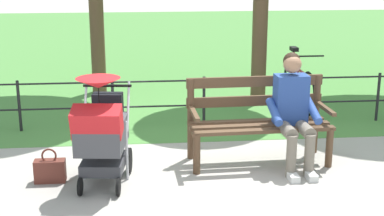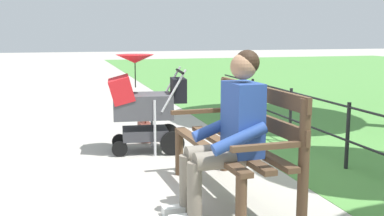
# 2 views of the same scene
# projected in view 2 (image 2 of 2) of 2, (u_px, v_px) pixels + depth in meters

# --- Properties ---
(ground_plane) EXTENTS (60.00, 60.00, 0.00)m
(ground_plane) POSITION_uv_depth(u_px,v_px,m) (210.00, 181.00, 4.43)
(ground_plane) COLOR #ADA89E
(park_bench) EXTENTS (1.62, 0.66, 0.96)m
(park_bench) POSITION_uv_depth(u_px,v_px,m) (240.00, 137.00, 3.94)
(park_bench) COLOR brown
(park_bench) RESTS_ON ground
(person_on_bench) EXTENTS (0.55, 0.74, 1.28)m
(person_on_bench) POSITION_uv_depth(u_px,v_px,m) (229.00, 129.00, 3.53)
(person_on_bench) COLOR slate
(person_on_bench) RESTS_ON ground
(stroller) EXTENTS (0.59, 0.93, 1.15)m
(stroller) POSITION_uv_depth(u_px,v_px,m) (142.00, 102.00, 5.43)
(stroller) COLOR black
(stroller) RESTS_ON ground
(handbag) EXTENTS (0.32, 0.14, 0.37)m
(handbag) POSITION_uv_depth(u_px,v_px,m) (145.00, 131.00, 6.07)
(handbag) COLOR brown
(handbag) RESTS_ON ground
(park_fence) EXTENTS (7.47, 0.04, 0.70)m
(park_fence) POSITION_uv_depth(u_px,v_px,m) (365.00, 135.00, 4.50)
(park_fence) COLOR black
(park_fence) RESTS_ON ground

